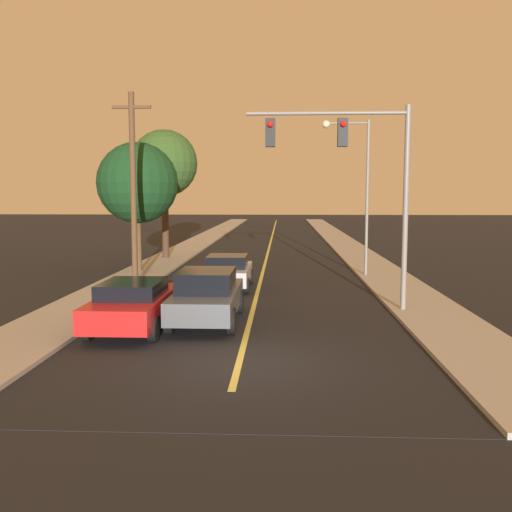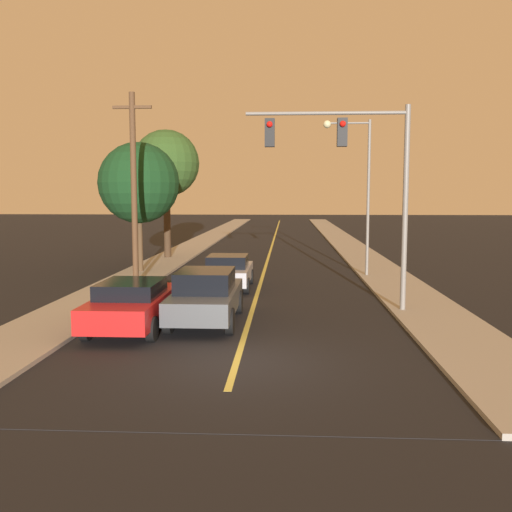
# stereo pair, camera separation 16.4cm
# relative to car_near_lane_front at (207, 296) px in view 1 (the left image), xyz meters

# --- Properties ---
(ground_plane) EXTENTS (200.00, 200.00, 0.00)m
(ground_plane) POSITION_rel_car_near_lane_front_xyz_m (1.28, -4.05, -0.84)
(ground_plane) COLOR black
(road_surface) EXTENTS (9.15, 80.00, 0.01)m
(road_surface) POSITION_rel_car_near_lane_front_xyz_m (1.28, 31.95, -0.84)
(road_surface) COLOR black
(road_surface) RESTS_ON ground
(sidewalk_left) EXTENTS (2.50, 80.00, 0.12)m
(sidewalk_left) POSITION_rel_car_near_lane_front_xyz_m (-4.54, 31.95, -0.78)
(sidewalk_left) COLOR #9E998E
(sidewalk_left) RESTS_ON ground
(sidewalk_right) EXTENTS (2.50, 80.00, 0.12)m
(sidewalk_right) POSITION_rel_car_near_lane_front_xyz_m (7.11, 31.95, -0.78)
(sidewalk_right) COLOR #9E998E
(sidewalk_right) RESTS_ON ground
(car_near_lane_front) EXTENTS (1.96, 4.74, 1.64)m
(car_near_lane_front) POSITION_rel_car_near_lane_front_xyz_m (0.00, 0.00, 0.00)
(car_near_lane_front) COLOR #474C51
(car_near_lane_front) RESTS_ON ground
(car_near_lane_second) EXTENTS (1.94, 4.07, 1.40)m
(car_near_lane_second) POSITION_rel_car_near_lane_front_xyz_m (-0.00, 6.42, -0.12)
(car_near_lane_second) COLOR #A5A8B2
(car_near_lane_second) RESTS_ON ground
(car_outer_lane_front) EXTENTS (2.00, 4.72, 1.42)m
(car_outer_lane_front) POSITION_rel_car_near_lane_front_xyz_m (-2.01, -0.86, -0.09)
(car_outer_lane_front) COLOR red
(car_outer_lane_front) RESTS_ON ground
(traffic_signal_mast) EXTENTS (5.26, 0.42, 6.61)m
(traffic_signal_mast) POSITION_rel_car_near_lane_front_xyz_m (4.61, 1.83, 4.01)
(traffic_signal_mast) COLOR slate
(traffic_signal_mast) RESTS_ON ground
(streetlamp_right) EXTENTS (2.20, 0.36, 7.20)m
(streetlamp_right) POSITION_rel_car_near_lane_front_xyz_m (5.68, 10.01, 3.92)
(streetlamp_right) COLOR slate
(streetlamp_right) RESTS_ON ground
(utility_pole_left) EXTENTS (1.60, 0.24, 7.91)m
(utility_pole_left) POSITION_rel_car_near_lane_front_xyz_m (-3.89, 6.47, 3.39)
(utility_pole_left) COLOR #513823
(utility_pole_left) RESTS_ON ground
(tree_left_near) EXTENTS (3.96, 3.96, 7.63)m
(tree_left_near) POSITION_rel_car_near_lane_front_xyz_m (-4.81, 17.17, 4.88)
(tree_left_near) COLOR #3D2B1C
(tree_left_near) RESTS_ON ground
(tree_left_far) EXTENTS (3.96, 3.96, 6.32)m
(tree_left_far) POSITION_rel_car_near_lane_front_xyz_m (-4.84, 10.87, 3.61)
(tree_left_far) COLOR #4C3823
(tree_left_far) RESTS_ON ground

